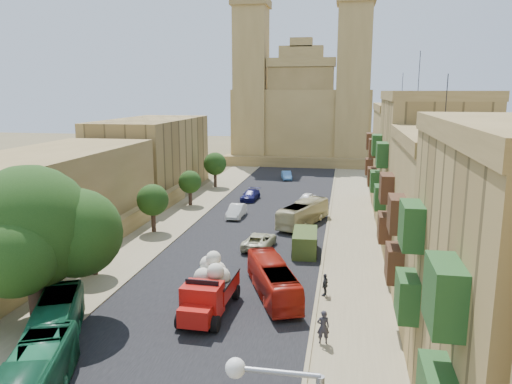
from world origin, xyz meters
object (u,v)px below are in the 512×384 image
(car_cream, at_px, (259,241))
(street_tree_a, at_px, (92,230))
(bus_green_north, at_px, (54,329))
(car_white_a, at_px, (236,211))
(street_tree_c, at_px, (190,182))
(car_blue_a, at_px, (209,275))
(bus_red_east, at_px, (273,279))
(pedestrian_c, at_px, (325,285))
(street_tree_d, at_px, (215,164))
(church, at_px, (303,113))
(ficus_tree, at_px, (32,231))
(car_white_b, at_px, (308,197))
(car_dkblue, at_px, (250,195))
(pedestrian_a, at_px, (323,327))
(car_blue_b, at_px, (287,175))
(street_tree_b, at_px, (153,200))
(bus_cream_east, at_px, (303,213))
(olive_pickup, at_px, (305,242))
(red_truck, at_px, (209,288))

(car_cream, bearing_deg, street_tree_a, 43.12)
(bus_green_north, bearing_deg, car_white_a, 60.51)
(street_tree_c, bearing_deg, car_blue_a, -69.47)
(bus_red_east, distance_m, pedestrian_c, 3.59)
(bus_red_east, bearing_deg, street_tree_d, -90.93)
(church, relative_size, ficus_tree, 3.77)
(church, distance_m, car_cream, 58.64)
(ficus_tree, distance_m, street_tree_c, 32.12)
(street_tree_d, height_order, bus_red_east, street_tree_d)
(car_white_b, distance_m, pedestrian_c, 29.65)
(car_blue_a, relative_size, car_dkblue, 0.73)
(ficus_tree, distance_m, bus_green_north, 6.09)
(church, xyz_separation_m, street_tree_a, (-10.00, -66.61, -6.03))
(car_white_a, distance_m, pedestrian_a, 28.87)
(street_tree_d, xyz_separation_m, pedestrian_a, (17.68, -43.64, -2.42))
(car_white_b, height_order, car_blue_b, car_blue_b)
(church, relative_size, pedestrian_a, 18.56)
(street_tree_b, relative_size, street_tree_c, 1.12)
(street_tree_c, xyz_separation_m, car_dkblue, (6.73, 4.13, -2.21))
(street_tree_b, height_order, car_white_b, street_tree_b)
(bus_green_north, xyz_separation_m, pedestrian_a, (14.18, 3.36, -0.30))
(church, bearing_deg, bus_green_north, -94.79)
(pedestrian_a, bearing_deg, street_tree_b, -60.34)
(street_tree_a, xyz_separation_m, bus_red_east, (14.00, -1.67, -2.29))
(ficus_tree, height_order, bus_red_east, ficus_tree)
(pedestrian_c, bearing_deg, pedestrian_a, 18.83)
(car_blue_b, height_order, pedestrian_c, pedestrian_c)
(bus_cream_east, xyz_separation_m, car_blue_a, (-5.46, -17.27, -0.67))
(bus_red_east, relative_size, car_dkblue, 1.92)
(olive_pickup, bearing_deg, street_tree_a, -152.52)
(car_white_a, relative_size, car_dkblue, 0.97)
(street_tree_d, bearing_deg, red_truck, -75.70)
(bus_green_north, bearing_deg, bus_red_east, 18.50)
(street_tree_b, xyz_separation_m, car_dkblue, (6.73, 16.13, -2.57))
(car_dkblue, distance_m, pedestrian_c, 31.05)
(bus_cream_east, distance_m, car_blue_a, 18.13)
(car_white_b, distance_m, car_blue_b, 16.34)
(bus_red_east, height_order, bus_cream_east, bus_cream_east)
(street_tree_d, xyz_separation_m, car_blue_a, (9.00, -36.03, -2.84))
(car_white_a, bearing_deg, red_truck, -80.87)
(pedestrian_c, bearing_deg, street_tree_a, -75.97)
(street_tree_d, bearing_deg, car_blue_a, -75.98)
(car_blue_a, distance_m, car_blue_b, 44.17)
(church, distance_m, car_white_a, 48.40)
(street_tree_b, height_order, pedestrian_a, street_tree_b)
(car_cream, bearing_deg, pedestrian_c, 128.45)
(street_tree_d, relative_size, bus_red_east, 0.59)
(street_tree_b, height_order, pedestrian_c, street_tree_b)
(olive_pickup, bearing_deg, red_truck, -110.83)
(street_tree_b, relative_size, bus_green_north, 0.53)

